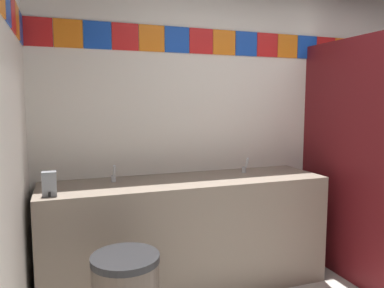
{
  "coord_description": "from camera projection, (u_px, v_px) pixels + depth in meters",
  "views": [
    {
      "loc": [
        -1.78,
        -1.3,
        1.49
      ],
      "look_at": [
        -0.93,
        1.1,
        1.2
      ],
      "focal_mm": 34.54,
      "sensor_mm": 36.0,
      "label": 1
    }
  ],
  "objects": [
    {
      "name": "wall_back",
      "position": [
        263.0,
        123.0,
        3.46
      ],
      "size": [
        4.07,
        0.09,
        2.58
      ],
      "color": "silver",
      "rests_on": "ground_plane"
    },
    {
      "name": "vanity_counter",
      "position": [
        187.0,
        233.0,
        2.96
      ],
      "size": [
        2.23,
        0.6,
        0.88
      ],
      "color": "gray",
      "rests_on": "ground_plane"
    },
    {
      "name": "faucet_left",
      "position": [
        114.0,
        176.0,
        2.8
      ],
      "size": [
        0.04,
        0.1,
        0.14
      ],
      "color": "silver",
      "rests_on": "vanity_counter"
    },
    {
      "name": "faucet_right",
      "position": [
        245.0,
        167.0,
        3.17
      ],
      "size": [
        0.04,
        0.1,
        0.14
      ],
      "color": "silver",
      "rests_on": "vanity_counter"
    },
    {
      "name": "soap_dispenser",
      "position": [
        49.0,
        184.0,
        2.4
      ],
      "size": [
        0.09,
        0.09,
        0.16
      ],
      "color": "gray",
      "rests_on": "vanity_counter"
    },
    {
      "name": "toilet",
      "position": [
        372.0,
        228.0,
        3.51
      ],
      "size": [
        0.39,
        0.49,
        0.74
      ],
      "color": "white",
      "rests_on": "ground_plane"
    }
  ]
}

